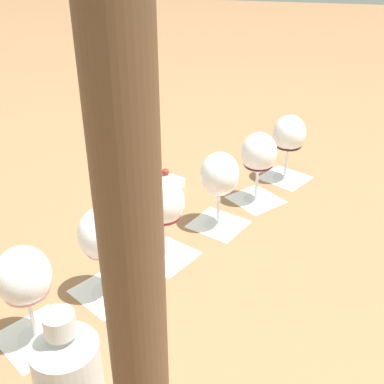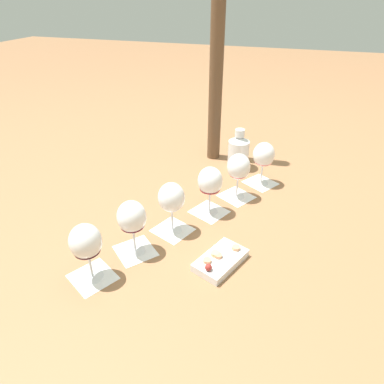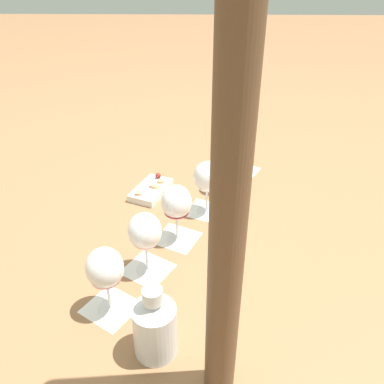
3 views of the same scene
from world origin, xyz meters
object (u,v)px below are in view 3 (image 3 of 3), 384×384
Objects in this scene: wine_glass_2 at (176,204)px; umbrella_pole at (229,205)px; wine_glass_3 at (207,179)px; wine_glass_5 at (244,141)px; wine_glass_4 at (228,159)px; ceramic_vase at (155,325)px; snack_dish at (151,190)px; wine_glass_1 at (145,233)px; wine_glass_0 at (105,270)px.

umbrella_pole reaches higher than wine_glass_2.
wine_glass_3 is 0.31m from wine_glass_5.
wine_glass_3 is at bearing 153.24° from wine_glass_5.
wine_glass_4 and ceramic_vase have the same top height.
snack_dish is (-0.17, 0.33, -0.11)m from wine_glass_5.
wine_glass_5 is (0.55, -0.30, 0.00)m from wine_glass_1.
wine_glass_2 is at bearing 13.17° from umbrella_pole.
wine_glass_4 is at bearing -28.31° from wine_glass_3.
ceramic_vase reaches higher than snack_dish.
wine_glass_5 is at bearing -25.21° from wine_glass_4.
wine_glass_0 is 0.53m from snack_dish.
wine_glass_2 is 0.56m from umbrella_pole.
wine_glass_0 is at bearing 150.36° from wine_glass_3.
wine_glass_2 is at bearing -28.49° from wine_glass_1.
wine_glass_2 is at bearing -157.55° from snack_dish.
wine_glass_5 is at bearing -7.74° from umbrella_pole.
wine_glass_2 is at bearing -28.54° from wine_glass_0.
umbrella_pole is (-0.87, 0.12, 0.31)m from wine_glass_5.
wine_glass_3 is at bearing -31.65° from wine_glass_2.
ceramic_vase is at bearing 164.27° from wine_glass_4.
wine_glass_1 is 0.48m from umbrella_pole.
snack_dish is at bearing 4.55° from wine_glass_1.
umbrella_pole reaches higher than ceramic_vase.
umbrella_pole is at bearing -178.19° from wine_glass_3.
ceramic_vase is (-0.53, 0.11, -0.04)m from wine_glass_3.
wine_glass_0 is 0.15m from wine_glass_1.
wine_glass_2 is 0.29m from snack_dish.
wine_glass_2 and ceramic_vase have the same top height.
wine_glass_5 reaches higher than snack_dish.
ceramic_vase is 0.21× the size of umbrella_pole.
wine_glass_3 is 0.99× the size of ceramic_vase.
wine_glass_5 is 0.95× the size of snack_dish.
wine_glass_2 and wine_glass_5 have the same top height.
wine_glass_3 is 0.15m from wine_glass_4.
snack_dish is at bearing 116.71° from wine_glass_5.
wine_glass_2 is 1.00× the size of wine_glass_4.
wine_glass_0 is 0.99× the size of ceramic_vase.
wine_glass_4 is (0.28, -0.16, -0.00)m from wine_glass_2.
wine_glass_0 is 1.00× the size of wine_glass_4.
snack_dish is (-0.03, 0.26, -0.11)m from wine_glass_4.
ceramic_vase is (-0.38, 0.03, -0.05)m from wine_glass_2.
wine_glass_1 and wine_glass_2 have the same top height.
wine_glass_4 is at bearing -15.73° from ceramic_vase.
wine_glass_1 is at bearing 10.68° from ceramic_vase.
wine_glass_2 is 0.21× the size of umbrella_pole.
ceramic_vase is at bearing -133.12° from wine_glass_0.
umbrella_pole is at bearing 175.84° from wine_glass_4.
snack_dish is (0.38, 0.03, -0.11)m from wine_glass_1.
wine_glass_1 is 0.21× the size of umbrella_pole.
wine_glass_0 is at bearing 151.46° from wine_glass_2.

